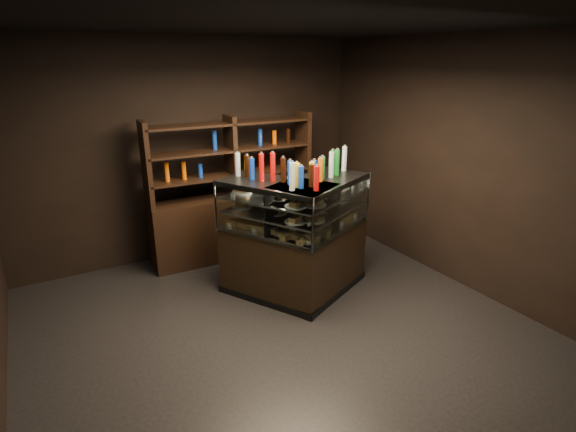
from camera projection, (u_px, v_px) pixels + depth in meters
name	position (u px, v px, depth m)	size (l,w,h in m)	color
ground	(282.00, 331.00, 4.73)	(5.00, 5.00, 0.00)	black
room_shell	(281.00, 149.00, 4.08)	(5.02, 5.02, 3.01)	black
display_case	(298.00, 257.00, 5.36)	(1.80, 1.46, 1.42)	black
food_display	(298.00, 212.00, 5.16)	(1.44, 1.13, 0.44)	#BA9142
bottles_top	(298.00, 169.00, 5.00)	(1.28, 0.99, 0.30)	#D8590A
potted_conifer	(326.00, 259.00, 5.32)	(0.38, 0.38, 0.82)	black
back_shelving	(234.00, 215.00, 6.37)	(2.33, 0.51, 2.00)	black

